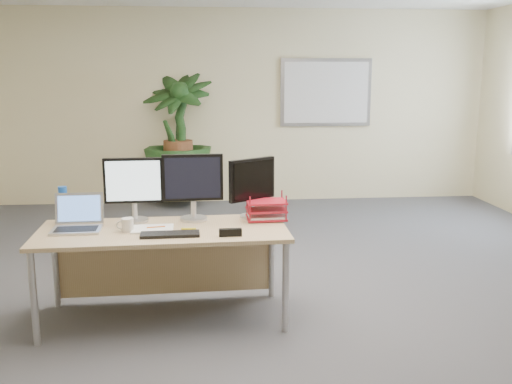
{
  "coord_description": "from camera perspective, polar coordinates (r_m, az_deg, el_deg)",
  "views": [
    {
      "loc": [
        -0.54,
        -4.1,
        1.8
      ],
      "look_at": [
        -0.13,
        0.35,
        0.88
      ],
      "focal_mm": 40.0,
      "sensor_mm": 36.0,
      "label": 1
    }
  ],
  "objects": [
    {
      "name": "laptop",
      "position": [
        4.35,
        -17.4,
        -2.77
      ],
      "size": [
        0.36,
        0.31,
        0.25
      ],
      "color": "#B4B4B8",
      "rests_on": "desk"
    },
    {
      "name": "monitor_left",
      "position": [
        4.41,
        -12.14,
        0.65
      ],
      "size": [
        0.44,
        0.2,
        0.49
      ],
      "color": "#B5B4B9",
      "rests_on": "desk"
    },
    {
      "name": "yellow_highlighter",
      "position": [
        4.17,
        -6.75,
        -3.67
      ],
      "size": [
        0.11,
        0.02,
        0.01
      ],
      "primitive_type": "cylinder",
      "rotation": [
        0.0,
        1.57,
        -0.09
      ],
      "color": "yellow",
      "rests_on": "desk"
    },
    {
      "name": "orange_pen",
      "position": [
        4.22,
        -9.98,
        -3.47
      ],
      "size": [
        0.13,
        0.04,
        0.01
      ],
      "primitive_type": "cylinder",
      "rotation": [
        0.0,
        1.57,
        0.19
      ],
      "color": "orange",
      "rests_on": "spiral_notebook"
    },
    {
      "name": "stapler",
      "position": [
        3.98,
        -2.58,
        -4.06
      ],
      "size": [
        0.16,
        0.05,
        0.05
      ],
      "primitive_type": "cube",
      "rotation": [
        0.0,
        0.0,
        0.03
      ],
      "color": "black",
      "rests_on": "desk"
    },
    {
      "name": "floor",
      "position": [
        4.51,
        2.09,
        -11.84
      ],
      "size": [
        8.0,
        8.0,
        0.0
      ],
      "primitive_type": "plane",
      "color": "#47474C",
      "rests_on": "ground"
    },
    {
      "name": "spiral_notebook",
      "position": [
        4.21,
        -10.3,
        -3.64
      ],
      "size": [
        0.3,
        0.23,
        0.01
      ],
      "primitive_type": "cube",
      "rotation": [
        0.0,
        0.0,
        0.03
      ],
      "color": "white",
      "rests_on": "desk"
    },
    {
      "name": "keyboard",
      "position": [
        4.03,
        -8.59,
        -4.21
      ],
      "size": [
        0.41,
        0.15,
        0.02
      ],
      "primitive_type": "cube",
      "rotation": [
        0.0,
        0.0,
        0.03
      ],
      "color": "black",
      "rests_on": "desk"
    },
    {
      "name": "monitor_dark",
      "position": [
        4.43,
        -0.39,
        0.8
      ],
      "size": [
        0.37,
        0.26,
        0.47
      ],
      "color": "#B5B4B9",
      "rests_on": "desk"
    },
    {
      "name": "monitor_right",
      "position": [
        4.38,
        -6.33,
        0.93
      ],
      "size": [
        0.46,
        0.21,
        0.51
      ],
      "color": "#B5B4B9",
      "rests_on": "desk"
    },
    {
      "name": "whiteboard",
      "position": [
        8.26,
        7.01,
        9.85
      ],
      "size": [
        1.3,
        0.04,
        0.95
      ],
      "color": "#A0A0A4",
      "rests_on": "back_wall"
    },
    {
      "name": "water_bottle",
      "position": [
        4.57,
        -18.7,
        -1.26
      ],
      "size": [
        0.07,
        0.07,
        0.28
      ],
      "color": "silver",
      "rests_on": "desk"
    },
    {
      "name": "desk",
      "position": [
        4.35,
        -9.18,
        -5.18
      ],
      "size": [
        1.83,
        0.82,
        0.69
      ],
      "color": "tan",
      "rests_on": "floor"
    },
    {
      "name": "letter_tray",
      "position": [
        4.42,
        1.03,
        -1.95
      ],
      "size": [
        0.31,
        0.24,
        0.14
      ],
      "color": "#A81424",
      "rests_on": "desk"
    },
    {
      "name": "coffee_mug",
      "position": [
        4.19,
        -12.76,
        -3.23
      ],
      "size": [
        0.13,
        0.09,
        0.1
      ],
      "color": "silver",
      "rests_on": "desk"
    },
    {
      "name": "back_wall",
      "position": [
        8.13,
        -1.46,
        8.49
      ],
      "size": [
        7.0,
        0.04,
        2.7
      ],
      "primitive_type": "cube",
      "color": "beige",
      "rests_on": "floor"
    },
    {
      "name": "floor_plant",
      "position": [
        7.88,
        -7.77,
        3.91
      ],
      "size": [
        1.1,
        1.1,
        1.5
      ],
      "primitive_type": "imported",
      "rotation": [
        0.0,
        0.0,
        -0.4
      ],
      "color": "#133414",
      "rests_on": "floor"
    }
  ]
}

